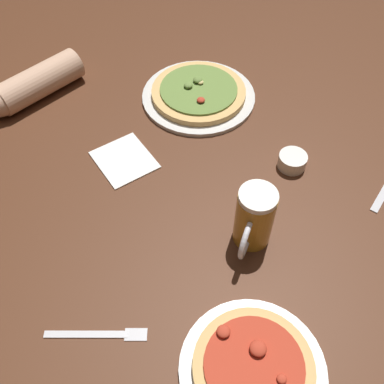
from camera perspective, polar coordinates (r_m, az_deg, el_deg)
ground_plane at (r=1.10m, az=-0.00°, el=-1.13°), size 2.40×2.40×0.03m
pizza_plate_near at (r=0.89m, az=7.80°, el=-21.35°), size 0.27×0.27×0.05m
pizza_plate_far at (r=1.33m, az=0.84°, el=12.45°), size 0.33×0.33×0.05m
beer_mug_dark at (r=0.96m, az=7.90°, el=-3.39°), size 0.13×0.10×0.15m
ramekin_sauce at (r=1.16m, az=12.68°, el=3.89°), size 0.07×0.07×0.04m
napkin_folded at (r=1.17m, az=-8.64°, el=4.14°), size 0.14×0.15×0.01m
fork_left at (r=0.93m, az=-11.84°, el=-17.34°), size 0.18×0.13×0.01m
diner_arm at (r=1.39m, az=-19.91°, el=12.59°), size 0.31×0.14×0.09m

